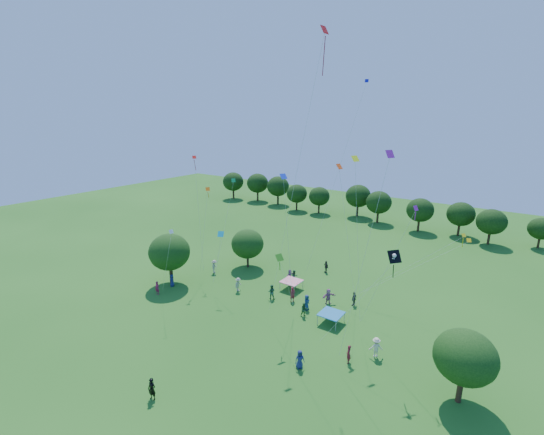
{
  "coord_description": "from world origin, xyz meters",
  "views": [
    {
      "loc": [
        18.92,
        -12.76,
        20.14
      ],
      "look_at": [
        0.0,
        14.0,
        11.0
      ],
      "focal_mm": 24.0,
      "sensor_mm": 36.0,
      "label": 1
    }
  ],
  "objects_px": {
    "man_in_black": "(152,389)",
    "near_tree_north": "(247,244)",
    "red_high_kite": "(313,92)",
    "tent_blue": "(331,314)",
    "near_tree_west": "(169,252)",
    "pirate_kite": "(393,259)",
    "near_tree_east": "(465,357)",
    "tent_red_stripe": "(292,281)"
  },
  "relations": [
    {
      "from": "man_in_black",
      "to": "red_high_kite",
      "type": "distance_m",
      "value": 26.56
    },
    {
      "from": "near_tree_north",
      "to": "near_tree_east",
      "type": "distance_m",
      "value": 30.01
    },
    {
      "from": "near_tree_west",
      "to": "near_tree_north",
      "type": "distance_m",
      "value": 10.6
    },
    {
      "from": "tent_red_stripe",
      "to": "near_tree_east",
      "type": "bearing_deg",
      "value": -22.57
    },
    {
      "from": "near_tree_west",
      "to": "tent_red_stripe",
      "type": "height_order",
      "value": "near_tree_west"
    },
    {
      "from": "tent_red_stripe",
      "to": "pirate_kite",
      "type": "relative_size",
      "value": 0.25
    },
    {
      "from": "red_high_kite",
      "to": "tent_blue",
      "type": "bearing_deg",
      "value": 38.03
    },
    {
      "from": "near_tree_north",
      "to": "pirate_kite",
      "type": "xyz_separation_m",
      "value": [
        22.27,
        -9.64,
        6.22
      ]
    },
    {
      "from": "man_in_black",
      "to": "red_high_kite",
      "type": "height_order",
      "value": "red_high_kite"
    },
    {
      "from": "tent_blue",
      "to": "pirate_kite",
      "type": "bearing_deg",
      "value": -27.5
    },
    {
      "from": "near_tree_west",
      "to": "tent_blue",
      "type": "xyz_separation_m",
      "value": [
        20.27,
        3.31,
        -3.16
      ]
    },
    {
      "from": "tent_red_stripe",
      "to": "red_high_kite",
      "type": "xyz_separation_m",
      "value": [
        5.3,
        -5.55,
        21.09
      ]
    },
    {
      "from": "near_tree_north",
      "to": "pirate_kite",
      "type": "bearing_deg",
      "value": -23.4
    },
    {
      "from": "tent_blue",
      "to": "near_tree_east",
      "type": "bearing_deg",
      "value": -18.47
    },
    {
      "from": "near_tree_east",
      "to": "tent_blue",
      "type": "xyz_separation_m",
      "value": [
        -12.32,
        4.12,
        -2.72
      ]
    },
    {
      "from": "tent_blue",
      "to": "red_high_kite",
      "type": "bearing_deg",
      "value": -141.97
    },
    {
      "from": "tent_red_stripe",
      "to": "man_in_black",
      "type": "relative_size",
      "value": 1.26
    },
    {
      "from": "man_in_black",
      "to": "red_high_kite",
      "type": "relative_size",
      "value": 0.07
    },
    {
      "from": "near_tree_west",
      "to": "near_tree_north",
      "type": "bearing_deg",
      "value": 65.16
    },
    {
      "from": "near_tree_west",
      "to": "red_high_kite",
      "type": "relative_size",
      "value": 0.25
    },
    {
      "from": "near_tree_west",
      "to": "man_in_black",
      "type": "xyz_separation_m",
      "value": [
        14.14,
        -13.58,
        -3.32
      ]
    },
    {
      "from": "tent_red_stripe",
      "to": "tent_blue",
      "type": "xyz_separation_m",
      "value": [
        7.25,
        -4.02,
        0.0
      ]
    },
    {
      "from": "near_tree_east",
      "to": "pirate_kite",
      "type": "bearing_deg",
      "value": 172.61
    },
    {
      "from": "tent_red_stripe",
      "to": "red_high_kite",
      "type": "bearing_deg",
      "value": -46.34
    },
    {
      "from": "near_tree_north",
      "to": "pirate_kite",
      "type": "distance_m",
      "value": 25.05
    },
    {
      "from": "near_tree_north",
      "to": "tent_red_stripe",
      "type": "height_order",
      "value": "near_tree_north"
    },
    {
      "from": "tent_red_stripe",
      "to": "tent_blue",
      "type": "relative_size",
      "value": 1.0
    },
    {
      "from": "tent_red_stripe",
      "to": "red_high_kite",
      "type": "relative_size",
      "value": 0.08
    },
    {
      "from": "near_tree_north",
      "to": "tent_blue",
      "type": "distance_m",
      "value": 17.19
    },
    {
      "from": "red_high_kite",
      "to": "pirate_kite",
      "type": "bearing_deg",
      "value": -12.26
    },
    {
      "from": "near_tree_west",
      "to": "tent_red_stripe",
      "type": "bearing_deg",
      "value": 29.37
    },
    {
      "from": "near_tree_east",
      "to": "man_in_black",
      "type": "relative_size",
      "value": 3.27
    },
    {
      "from": "tent_blue",
      "to": "near_tree_north",
      "type": "bearing_deg",
      "value": 158.34
    },
    {
      "from": "near_tree_west",
      "to": "tent_blue",
      "type": "bearing_deg",
      "value": 9.27
    },
    {
      "from": "man_in_black",
      "to": "near_tree_north",
      "type": "bearing_deg",
      "value": 98.95
    },
    {
      "from": "near_tree_north",
      "to": "near_tree_east",
      "type": "bearing_deg",
      "value": -20.28
    },
    {
      "from": "near_tree_north",
      "to": "man_in_black",
      "type": "relative_size",
      "value": 3.07
    },
    {
      "from": "tent_red_stripe",
      "to": "near_tree_west",
      "type": "bearing_deg",
      "value": -150.63
    },
    {
      "from": "near_tree_west",
      "to": "pirate_kite",
      "type": "height_order",
      "value": "pirate_kite"
    },
    {
      "from": "near_tree_north",
      "to": "near_tree_west",
      "type": "bearing_deg",
      "value": -114.84
    },
    {
      "from": "near_tree_north",
      "to": "tent_blue",
      "type": "xyz_separation_m",
      "value": [
        15.83,
        -6.29,
        -2.33
      ]
    },
    {
      "from": "pirate_kite",
      "to": "red_high_kite",
      "type": "height_order",
      "value": "red_high_kite"
    }
  ]
}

